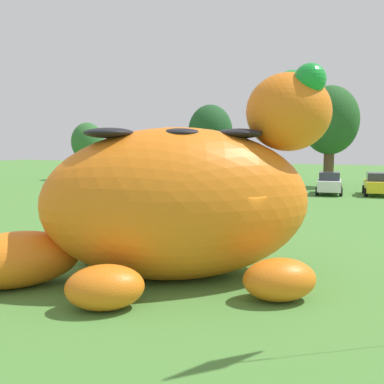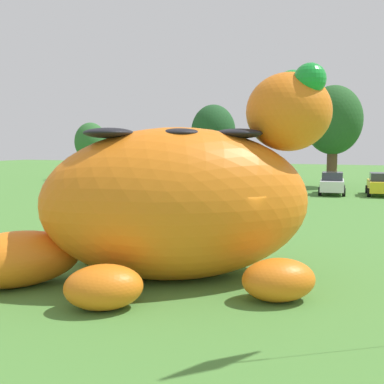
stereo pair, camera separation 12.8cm
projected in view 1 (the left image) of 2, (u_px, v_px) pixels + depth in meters
ground_plane at (230, 277)px, 13.42m from camera, size 160.00×160.00×0.00m
giant_inflatable_creature at (178, 201)px, 13.11m from camera, size 9.81×10.19×6.08m
car_black at (165, 178)px, 41.03m from camera, size 2.62×4.38×1.72m
car_red at (206, 179)px, 39.82m from camera, size 2.11×4.19×1.72m
car_green at (242, 181)px, 37.95m from camera, size 2.20×4.23×1.72m
car_silver at (284, 181)px, 38.04m from camera, size 2.57×4.37×1.72m
car_white at (329, 183)px, 35.71m from camera, size 2.22×4.24×1.72m
car_yellow at (377, 184)px, 34.97m from camera, size 2.21×4.23×1.72m
tree_far_left at (87, 142)px, 50.60m from camera, size 3.50×3.50×6.22m
tree_left at (210, 132)px, 45.61m from camera, size 4.35×4.35×7.73m
tree_mid_left at (330, 121)px, 41.43m from camera, size 5.11×5.11×9.07m
spectator_near_inflatable at (86, 198)px, 26.00m from camera, size 0.38×0.26×1.71m
spectator_by_cars at (186, 188)px, 31.80m from camera, size 0.38×0.26×1.71m
spectator_wandering at (188, 218)px, 18.89m from camera, size 0.38×0.26×1.71m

